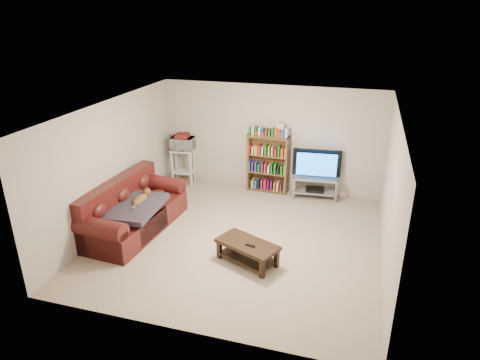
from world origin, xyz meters
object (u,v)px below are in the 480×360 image
(sofa, at_px, (132,213))
(bookshelf, at_px, (268,163))
(coffee_table, at_px, (247,249))
(tv_stand, at_px, (315,184))

(sofa, xyz_separation_m, bookshelf, (2.06, 2.51, 0.35))
(coffee_table, bearing_deg, tv_stand, 99.08)
(sofa, distance_m, bookshelf, 3.27)
(bookshelf, bearing_deg, sofa, -126.70)
(tv_stand, xyz_separation_m, bookshelf, (-1.09, 0.07, 0.36))
(coffee_table, xyz_separation_m, tv_stand, (0.74, 2.92, 0.07))
(sofa, distance_m, tv_stand, 3.99)
(tv_stand, distance_m, bookshelf, 1.15)
(sofa, bearing_deg, coffee_table, -7.27)
(sofa, relative_size, bookshelf, 1.76)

